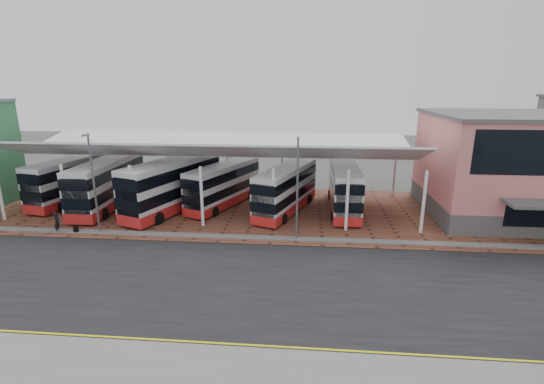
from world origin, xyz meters
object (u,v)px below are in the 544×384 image
at_px(bus_0, 75,180).
at_px(bus_2, 173,185).
at_px(bus_1, 108,184).
at_px(bus_4, 286,190).
at_px(pedestrian, 57,222).
at_px(bus_5, 344,188).
at_px(terminal, 536,166).
at_px(bus_3, 224,185).

bearing_deg(bus_0, bus_2, 0.22).
xyz_separation_m(bus_0, bus_1, (4.40, -1.72, 0.10)).
distance_m(bus_1, bus_4, 17.22).
distance_m(bus_2, pedestrian, 10.09).
relative_size(bus_0, bus_4, 1.06).
distance_m(bus_4, bus_5, 5.51).
distance_m(bus_1, pedestrian, 7.02).
bearing_deg(bus_5, bus_2, -174.17).
bearing_deg(pedestrian, bus_1, -17.10).
bearing_deg(terminal, pedestrian, -168.98).
relative_size(terminal, bus_5, 1.76).
height_order(bus_1, bus_5, bus_1).
distance_m(bus_0, bus_2, 11.18).
height_order(bus_4, bus_5, bus_5).
bearing_deg(terminal, bus_2, -177.52).
bearing_deg(bus_1, bus_5, 2.54).
xyz_separation_m(bus_1, pedestrian, (-1.01, -6.79, -1.47)).
height_order(bus_0, pedestrian, bus_0).
bearing_deg(bus_2, pedestrian, -119.19).
relative_size(terminal, pedestrian, 11.01).
bearing_deg(bus_1, bus_3, 7.33).
relative_size(bus_4, bus_5, 1.00).
bearing_deg(bus_5, terminal, 0.42).
distance_m(terminal, bus_5, 16.93).
height_order(terminal, pedestrian, terminal).
xyz_separation_m(terminal, bus_2, (-32.81, -1.42, -2.19)).
bearing_deg(bus_4, bus_1, -160.06).
bearing_deg(bus_4, bus_5, 29.12).
xyz_separation_m(bus_2, bus_4, (10.63, 0.53, -0.31)).
height_order(terminal, bus_4, terminal).
relative_size(bus_0, bus_5, 1.06).
height_order(terminal, bus_0, terminal).
bearing_deg(pedestrian, terminal, -87.62).
xyz_separation_m(bus_5, pedestrian, (-23.66, -7.92, -1.30)).
distance_m(bus_0, bus_3, 15.42).
xyz_separation_m(terminal, bus_0, (-43.80, 0.64, -2.39)).
height_order(bus_3, bus_4, bus_4).
bearing_deg(terminal, bus_0, 179.16).
height_order(bus_2, bus_4, bus_2).
height_order(bus_0, bus_5, bus_0).
relative_size(bus_0, bus_1, 0.98).
xyz_separation_m(bus_0, bus_2, (10.98, -2.06, 0.20)).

